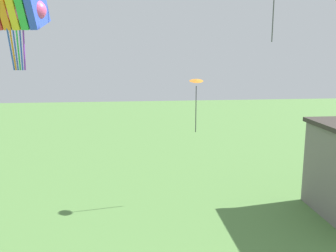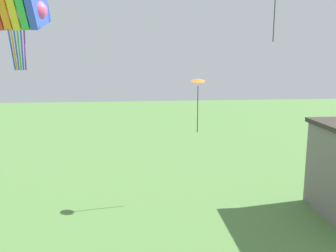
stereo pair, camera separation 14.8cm
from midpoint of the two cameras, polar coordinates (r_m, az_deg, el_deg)
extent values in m
ellipsoid|color=#E54C8C|center=(14.30, -21.94, 16.05)|extent=(2.18, 1.80, 1.34)
cube|color=red|center=(14.63, -24.18, 15.75)|extent=(0.62, 1.38, 1.36)
cube|color=orange|center=(14.46, -23.08, 15.90)|extent=(0.62, 1.38, 1.36)
cube|color=yellow|center=(14.30, -21.94, 16.05)|extent=(0.62, 1.38, 1.36)
cube|color=green|center=(14.14, -20.78, 16.19)|extent=(0.62, 1.38, 1.36)
cube|color=blue|center=(13.98, -19.59, 16.33)|extent=(0.62, 1.38, 1.36)
cylinder|color=blue|center=(14.20, -23.17, 10.93)|extent=(0.16, 0.27, 1.55)
cylinder|color=orange|center=(14.17, -22.87, 10.95)|extent=(0.12, 0.28, 1.55)
cylinder|color=blue|center=(14.13, -22.53, 10.98)|extent=(0.08, 0.27, 1.55)
cylinder|color=green|center=(14.10, -22.16, 11.01)|extent=(0.08, 0.27, 1.55)
cylinder|color=blue|center=(14.07, -21.77, 11.04)|extent=(0.12, 0.28, 1.55)
cylinder|color=purple|center=(14.04, -21.38, 11.07)|extent=(0.16, 0.27, 1.55)
cone|color=orange|center=(21.08, 4.14, 6.94)|extent=(0.86, 0.85, 0.23)
cylinder|color=#333338|center=(21.26, 4.08, 2.54)|extent=(0.05, 0.05, 2.65)
cylinder|color=#4C4C51|center=(16.29, 15.49, 16.20)|extent=(0.05, 0.05, 2.24)
camera|label=1|loc=(0.07, -90.33, -0.07)|focal=40.00mm
camera|label=2|loc=(0.07, 89.67, 0.07)|focal=40.00mm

